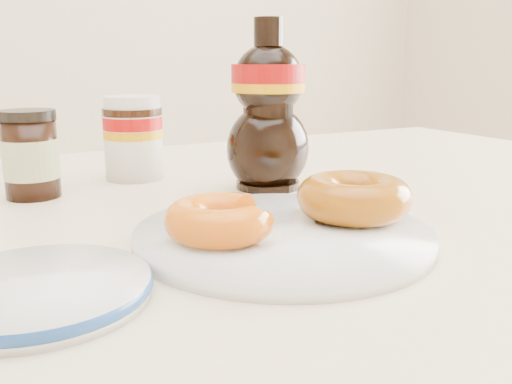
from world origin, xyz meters
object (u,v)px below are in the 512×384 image
donut_bitten (220,219)px  dark_jar (30,155)px  dining_table (233,280)px  donut_whole (354,197)px  nutella_jar (133,135)px  plate (283,235)px  blue_rim_saucer (38,289)px  syrup_bottle (268,105)px

donut_bitten → dark_jar: (-0.11, 0.28, 0.02)m
dining_table → dark_jar: bearing=140.0°
donut_whole → dark_jar: (-0.25, 0.28, 0.02)m
donut_bitten → donut_whole: bearing=-24.4°
nutella_jar → dark_jar: bearing=-161.1°
dining_table → dark_jar: size_ratio=13.94×
donut_whole → dark_jar: bearing=131.3°
dining_table → plate: (-0.01, -0.13, 0.09)m
plate → nutella_jar: nutella_jar is taller
blue_rim_saucer → nutella_jar: bearing=64.1°
donut_whole → syrup_bottle: syrup_bottle is taller
plate → donut_bitten: 0.06m
plate → donut_whole: donut_whole is taller
blue_rim_saucer → donut_bitten: bearing=11.8°
dining_table → nutella_jar: size_ratio=12.82×
plate → blue_rim_saucer: bearing=-172.1°
donut_bitten → donut_whole: 0.14m
donut_bitten → donut_whole: (0.14, -0.00, 0.00)m
dining_table → donut_whole: bearing=-63.3°
dining_table → blue_rim_saucer: size_ratio=9.24×
plate → donut_bitten: bearing=178.3°
donut_whole → nutella_jar: 0.35m
syrup_bottle → blue_rim_saucer: bearing=-143.6°
dark_jar → blue_rim_saucer: dark_jar is taller
dining_table → syrup_bottle: syrup_bottle is taller
blue_rim_saucer → dining_table: bearing=35.5°
nutella_jar → dark_jar: (-0.13, -0.05, -0.01)m
dining_table → donut_bitten: size_ratio=15.42×
dark_jar → syrup_bottle: bearing=-18.4°
dining_table → dark_jar: dark_jar is taller
dining_table → plate: plate is taller
dining_table → donut_bitten: (-0.07, -0.13, 0.11)m
donut_whole → dark_jar: size_ratio=1.06×
donut_whole → nutella_jar: nutella_jar is taller
donut_whole → dining_table: bearing=116.7°
donut_whole → syrup_bottle: (0.02, 0.19, 0.07)m
nutella_jar → dark_jar: nutella_jar is taller
plate → blue_rim_saucer: (-0.21, -0.03, 0.00)m
syrup_bottle → dark_jar: 0.28m
dining_table → syrup_bottle: (0.08, 0.07, 0.19)m
nutella_jar → syrup_bottle: bearing=-46.0°
dining_table → dark_jar: (-0.18, 0.15, 0.13)m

